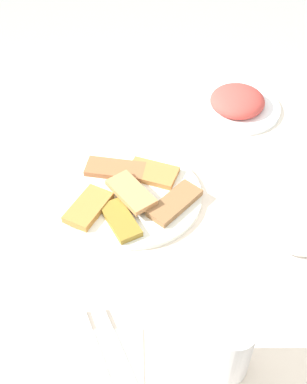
{
  "coord_description": "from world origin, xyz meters",
  "views": [
    {
      "loc": [
        0.72,
        -0.15,
        1.55
      ],
      "look_at": [
        -0.01,
        -0.03,
        0.77
      ],
      "focal_mm": 47.56,
      "sensor_mm": 36.0,
      "label": 1
    }
  ],
  "objects_px": {
    "pide_platter": "(133,195)",
    "fork": "(99,361)",
    "salad_plate_greens": "(299,226)",
    "soda_can": "(231,349)",
    "dining_table": "(165,230)",
    "salad_plate_rice": "(237,103)",
    "paper_napkin": "(110,360)",
    "spoon": "(120,357)"
  },
  "relations": [
    {
      "from": "paper_napkin",
      "to": "salad_plate_rice",
      "type": "bearing_deg",
      "value": 148.02
    },
    {
      "from": "pide_platter",
      "to": "fork",
      "type": "xyz_separation_m",
      "value": [
        0.36,
        -0.11,
        -0.01
      ]
    },
    {
      "from": "salad_plate_greens",
      "to": "dining_table",
      "type": "bearing_deg",
      "value": -115.41
    },
    {
      "from": "salad_plate_greens",
      "to": "paper_napkin",
      "type": "distance_m",
      "value": 0.46
    },
    {
      "from": "pide_platter",
      "to": "salad_plate_greens",
      "type": "bearing_deg",
      "value": 64.96
    },
    {
      "from": "salad_plate_rice",
      "to": "fork",
      "type": "height_order",
      "value": "salad_plate_rice"
    },
    {
      "from": "dining_table",
      "to": "fork",
      "type": "distance_m",
      "value": 0.39
    },
    {
      "from": "dining_table",
      "to": "pide_platter",
      "type": "distance_m",
      "value": 0.12
    },
    {
      "from": "soda_can",
      "to": "spoon",
      "type": "xyz_separation_m",
      "value": [
        -0.04,
        -0.17,
        -0.06
      ]
    },
    {
      "from": "pide_platter",
      "to": "paper_napkin",
      "type": "height_order",
      "value": "pide_platter"
    },
    {
      "from": "pide_platter",
      "to": "soda_can",
      "type": "height_order",
      "value": "soda_can"
    },
    {
      "from": "soda_can",
      "to": "paper_napkin",
      "type": "relative_size",
      "value": 1.09
    },
    {
      "from": "pide_platter",
      "to": "salad_plate_rice",
      "type": "bearing_deg",
      "value": 131.67
    },
    {
      "from": "pide_platter",
      "to": "spoon",
      "type": "xyz_separation_m",
      "value": [
        0.36,
        -0.07,
        -0.01
      ]
    },
    {
      "from": "dining_table",
      "to": "soda_can",
      "type": "distance_m",
      "value": 0.4
    },
    {
      "from": "salad_plate_greens",
      "to": "fork",
      "type": "bearing_deg",
      "value": -63.24
    },
    {
      "from": "soda_can",
      "to": "fork",
      "type": "bearing_deg",
      "value": -101.24
    },
    {
      "from": "salad_plate_rice",
      "to": "fork",
      "type": "xyz_separation_m",
      "value": [
        0.64,
        -0.42,
        -0.01
      ]
    },
    {
      "from": "dining_table",
      "to": "salad_plate_greens",
      "type": "distance_m",
      "value": 0.3
    },
    {
      "from": "salad_plate_rice",
      "to": "soda_can",
      "type": "bearing_deg",
      "value": -16.94
    },
    {
      "from": "pide_platter",
      "to": "soda_can",
      "type": "relative_size",
      "value": 2.49
    },
    {
      "from": "fork",
      "to": "paper_napkin",
      "type": "bearing_deg",
      "value": 76.97
    },
    {
      "from": "dining_table",
      "to": "soda_can",
      "type": "relative_size",
      "value": 9.0
    },
    {
      "from": "salad_plate_greens",
      "to": "soda_can",
      "type": "distance_m",
      "value": 0.34
    },
    {
      "from": "dining_table",
      "to": "salad_plate_greens",
      "type": "height_order",
      "value": "salad_plate_greens"
    },
    {
      "from": "dining_table",
      "to": "paper_napkin",
      "type": "xyz_separation_m",
      "value": [
        0.33,
        -0.16,
        0.09
      ]
    },
    {
      "from": "soda_can",
      "to": "pide_platter",
      "type": "bearing_deg",
      "value": -165.84
    },
    {
      "from": "salad_plate_rice",
      "to": "soda_can",
      "type": "distance_m",
      "value": 0.71
    },
    {
      "from": "pide_platter",
      "to": "spoon",
      "type": "bearing_deg",
      "value": -11.1
    },
    {
      "from": "paper_napkin",
      "to": "spoon",
      "type": "xyz_separation_m",
      "value": [
        0.0,
        0.02,
        0.0
      ]
    },
    {
      "from": "spoon",
      "to": "fork",
      "type": "bearing_deg",
      "value": -104.83
    },
    {
      "from": "dining_table",
      "to": "spoon",
      "type": "distance_m",
      "value": 0.37
    },
    {
      "from": "dining_table",
      "to": "pide_platter",
      "type": "bearing_deg",
      "value": -113.63
    },
    {
      "from": "dining_table",
      "to": "paper_napkin",
      "type": "bearing_deg",
      "value": -25.09
    },
    {
      "from": "soda_can",
      "to": "spoon",
      "type": "bearing_deg",
      "value": -103.51
    },
    {
      "from": "salad_plate_greens",
      "to": "fork",
      "type": "height_order",
      "value": "salad_plate_greens"
    },
    {
      "from": "salad_plate_greens",
      "to": "fork",
      "type": "distance_m",
      "value": 0.48
    },
    {
      "from": "dining_table",
      "to": "fork",
      "type": "relative_size",
      "value": 5.49
    },
    {
      "from": "spoon",
      "to": "pide_platter",
      "type": "bearing_deg",
      "value": 154.06
    },
    {
      "from": "fork",
      "to": "spoon",
      "type": "bearing_deg",
      "value": 76.97
    },
    {
      "from": "dining_table",
      "to": "fork",
      "type": "height_order",
      "value": "fork"
    },
    {
      "from": "salad_plate_greens",
      "to": "salad_plate_rice",
      "type": "height_order",
      "value": "same"
    }
  ]
}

